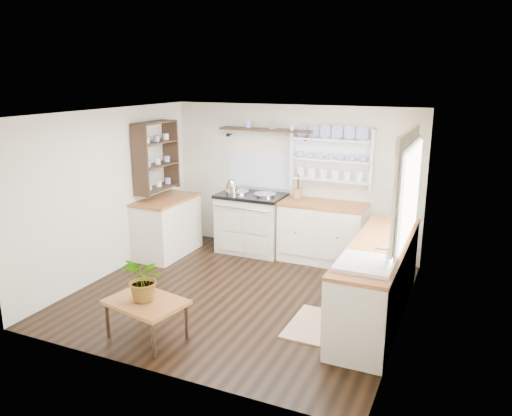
# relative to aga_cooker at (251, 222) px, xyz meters

# --- Properties ---
(floor) EXTENTS (4.00, 3.80, 0.01)m
(floor) POSITION_rel_aga_cooker_xyz_m (0.56, -1.57, -0.47)
(floor) COLOR black
(floor) RESTS_ON ground
(wall_back) EXTENTS (4.00, 0.02, 2.30)m
(wall_back) POSITION_rel_aga_cooker_xyz_m (0.56, 0.33, 0.68)
(wall_back) COLOR beige
(wall_back) RESTS_ON ground
(wall_right) EXTENTS (0.02, 3.80, 2.30)m
(wall_right) POSITION_rel_aga_cooker_xyz_m (2.56, -1.57, 0.68)
(wall_right) COLOR beige
(wall_right) RESTS_ON ground
(wall_left) EXTENTS (0.02, 3.80, 2.30)m
(wall_left) POSITION_rel_aga_cooker_xyz_m (-1.44, -1.57, 0.68)
(wall_left) COLOR beige
(wall_left) RESTS_ON ground
(ceiling) EXTENTS (4.00, 3.80, 0.01)m
(ceiling) POSITION_rel_aga_cooker_xyz_m (0.56, -1.57, 1.83)
(ceiling) COLOR white
(ceiling) RESTS_ON wall_back
(window) EXTENTS (0.08, 1.55, 1.22)m
(window) POSITION_rel_aga_cooker_xyz_m (2.51, -1.42, 1.09)
(window) COLOR white
(window) RESTS_ON wall_right
(aga_cooker) EXTENTS (1.04, 0.72, 0.96)m
(aga_cooker) POSITION_rel_aga_cooker_xyz_m (0.00, 0.00, 0.00)
(aga_cooker) COLOR beige
(aga_cooker) RESTS_ON floor
(back_cabinets) EXTENTS (1.27, 0.63, 0.90)m
(back_cabinets) POSITION_rel_aga_cooker_xyz_m (1.16, 0.03, -0.01)
(back_cabinets) COLOR #F0E7CF
(back_cabinets) RESTS_ON floor
(right_cabinets) EXTENTS (0.62, 2.43, 0.90)m
(right_cabinets) POSITION_rel_aga_cooker_xyz_m (2.26, -1.47, -0.01)
(right_cabinets) COLOR #F0E7CF
(right_cabinets) RESTS_ON floor
(belfast_sink) EXTENTS (0.55, 0.60, 0.45)m
(belfast_sink) POSITION_rel_aga_cooker_xyz_m (2.26, -2.22, 0.33)
(belfast_sink) COLOR white
(belfast_sink) RESTS_ON right_cabinets
(left_cabinets) EXTENTS (0.62, 1.13, 0.90)m
(left_cabinets) POSITION_rel_aga_cooker_xyz_m (-1.14, -0.67, -0.01)
(left_cabinets) COLOR #F0E7CF
(left_cabinets) RESTS_ON floor
(plate_rack) EXTENTS (1.20, 0.22, 0.90)m
(plate_rack) POSITION_rel_aga_cooker_xyz_m (1.21, 0.29, 1.08)
(plate_rack) COLOR white
(plate_rack) RESTS_ON wall_back
(high_shelf) EXTENTS (1.50, 0.29, 0.16)m
(high_shelf) POSITION_rel_aga_cooker_xyz_m (0.16, 0.21, 1.43)
(high_shelf) COLOR black
(high_shelf) RESTS_ON wall_back
(left_shelving) EXTENTS (0.28, 0.80, 1.05)m
(left_shelving) POSITION_rel_aga_cooker_xyz_m (-1.28, -0.67, 1.08)
(left_shelving) COLOR black
(left_shelving) RESTS_ON wall_left
(kettle) EXTENTS (0.19, 0.19, 0.24)m
(kettle) POSITION_rel_aga_cooker_xyz_m (-0.28, -0.12, 0.57)
(kettle) COLOR silver
(kettle) RESTS_ON aga_cooker
(utensil_crock) EXTENTS (0.13, 0.13, 0.15)m
(utensil_crock) POSITION_rel_aga_cooker_xyz_m (0.72, 0.11, 0.51)
(utensil_crock) COLOR #915A35
(utensil_crock) RESTS_ON back_cabinets
(center_table) EXTENTS (0.90, 0.72, 0.44)m
(center_table) POSITION_rel_aga_cooker_xyz_m (0.13, -2.97, -0.09)
(center_table) COLOR brown
(center_table) RESTS_ON floor
(potted_plant) EXTENTS (0.55, 0.52, 0.49)m
(potted_plant) POSITION_rel_aga_cooker_xyz_m (0.13, -2.97, 0.20)
(potted_plant) COLOR #3F7233
(potted_plant) RESTS_ON center_table
(floor_rug) EXTENTS (0.56, 0.86, 0.02)m
(floor_rug) POSITION_rel_aga_cooker_xyz_m (1.69, -1.98, -0.47)
(floor_rug) COLOR #906A54
(floor_rug) RESTS_ON floor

